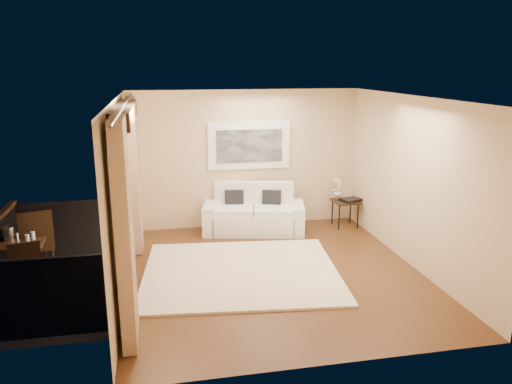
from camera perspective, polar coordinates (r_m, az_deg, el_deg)
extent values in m
plane|color=#553319|center=(7.90, 2.11, -9.25)|extent=(5.00, 5.00, 0.00)
plane|color=white|center=(7.25, 2.31, 10.69)|extent=(5.00, 5.00, 0.00)
plane|color=#C9AF86|center=(9.85, -1.20, 3.78)|extent=(4.50, 0.00, 4.50)
plane|color=#C9AF86|center=(5.17, 8.71, -6.39)|extent=(4.50, 0.00, 4.50)
plane|color=#C9AF86|center=(8.27, 17.55, 1.03)|extent=(0.00, 5.00, 5.00)
plane|color=#C9AF86|center=(9.08, -14.58, 2.40)|extent=(0.00, 2.70, 2.70)
plane|color=#C9AF86|center=(5.52, -16.44, -5.48)|extent=(0.00, 2.70, 2.70)
plane|color=#C9AF86|center=(7.08, -15.93, 8.85)|extent=(0.00, 2.40, 2.40)
cube|color=black|center=(7.07, -14.93, 8.66)|extent=(0.28, 2.40, 0.22)
cube|color=#605B56|center=(7.87, -21.25, -10.86)|extent=(1.80, 2.60, 0.12)
cube|color=black|center=(8.84, -20.25, -4.08)|extent=(1.80, 0.06, 1.00)
cube|color=black|center=(6.51, -23.53, -11.08)|extent=(1.80, 0.06, 1.00)
cube|color=tan|center=(8.79, -13.75, 1.85)|extent=(0.16, 0.75, 2.62)
cube|color=tan|center=(5.80, -14.80, -4.70)|extent=(0.16, 0.75, 2.62)
cylinder|color=#4C473F|center=(7.06, -14.83, 9.56)|extent=(0.04, 4.80, 0.04)
cube|color=white|center=(9.79, -0.78, 5.32)|extent=(1.62, 0.05, 0.92)
cube|color=black|center=(9.75, -0.75, 5.29)|extent=(1.30, 0.02, 0.64)
cube|color=#F3DFC4|center=(7.90, -1.73, -9.11)|extent=(3.26, 2.91, 0.04)
cube|color=white|center=(9.69, -0.26, -3.46)|extent=(1.69, 1.13, 0.38)
cube|color=white|center=(9.90, -0.24, -0.93)|extent=(1.56, 0.52, 0.75)
cube|color=white|center=(9.71, -5.29, -2.92)|extent=(0.39, 0.85, 0.57)
cube|color=white|center=(9.69, 4.77, -2.96)|extent=(0.39, 0.85, 0.57)
cube|color=white|center=(9.60, -2.50, -2.05)|extent=(0.87, 0.87, 0.13)
cube|color=white|center=(9.59, 1.97, -2.07)|extent=(0.87, 0.87, 0.13)
cube|color=black|center=(9.76, -2.50, -0.83)|extent=(0.38, 0.21, 0.37)
cube|color=black|center=(9.75, 1.79, -0.84)|extent=(0.40, 0.28, 0.37)
cube|color=black|center=(10.09, 10.19, -1.06)|extent=(0.51, 0.51, 0.04)
cylinder|color=black|center=(9.92, 9.48, -2.90)|extent=(0.03, 0.03, 0.50)
cylinder|color=black|center=(10.06, 11.56, -2.75)|extent=(0.03, 0.03, 0.50)
cylinder|color=black|center=(10.27, 8.72, -2.27)|extent=(0.03, 0.03, 0.50)
cylinder|color=black|center=(10.41, 10.74, -2.13)|extent=(0.03, 0.03, 0.50)
cube|color=black|center=(10.07, 10.77, -0.87)|extent=(0.45, 0.39, 0.05)
imported|color=white|center=(10.10, 9.29, 0.49)|extent=(0.29, 0.30, 0.47)
cube|color=black|center=(7.92, -25.20, -5.28)|extent=(0.63, 0.63, 0.05)
cylinder|color=black|center=(7.89, -27.07, -8.37)|extent=(0.04, 0.04, 0.66)
cylinder|color=black|center=(7.76, -23.56, -8.32)|extent=(0.04, 0.04, 0.66)
cylinder|color=black|center=(8.32, -26.19, -7.09)|extent=(0.04, 0.04, 0.66)
cylinder|color=black|center=(8.21, -22.87, -7.02)|extent=(0.04, 0.04, 0.66)
cube|color=black|center=(8.30, -23.67, -5.61)|extent=(0.57, 0.57, 0.06)
cube|color=black|center=(8.01, -23.80, -4.21)|extent=(0.47, 0.17, 0.61)
cylinder|color=black|center=(8.57, -22.28, -6.71)|extent=(0.03, 0.03, 0.48)
cylinder|color=black|center=(8.56, -24.82, -6.99)|extent=(0.03, 0.03, 0.48)
cylinder|color=black|center=(8.21, -22.10, -7.61)|extent=(0.03, 0.03, 0.48)
cylinder|color=black|center=(8.21, -24.75, -7.90)|extent=(0.03, 0.03, 0.48)
cube|color=black|center=(7.20, -24.67, -9.41)|extent=(0.47, 0.47, 0.05)
cube|color=black|center=(7.28, -24.84, -7.17)|extent=(0.40, 0.13, 0.52)
cylinder|color=black|center=(7.15, -25.80, -11.65)|extent=(0.03, 0.03, 0.40)
cylinder|color=black|center=(7.14, -23.20, -11.42)|extent=(0.03, 0.03, 0.40)
cylinder|color=black|center=(7.44, -25.72, -10.61)|extent=(0.03, 0.03, 0.40)
cylinder|color=black|center=(7.43, -23.22, -10.39)|extent=(0.03, 0.03, 0.40)
cylinder|color=silver|center=(8.03, -26.45, -4.24)|extent=(0.18, 0.18, 0.20)
cylinder|color=red|center=(8.06, -24.49, -4.44)|extent=(0.06, 0.06, 0.07)
cylinder|color=white|center=(7.73, -25.59, -4.91)|extent=(0.04, 0.04, 0.18)
cylinder|color=white|center=(7.80, -24.68, -4.88)|extent=(0.06, 0.06, 0.12)
cylinder|color=white|center=(7.90, -24.15, -4.58)|extent=(0.06, 0.06, 0.12)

